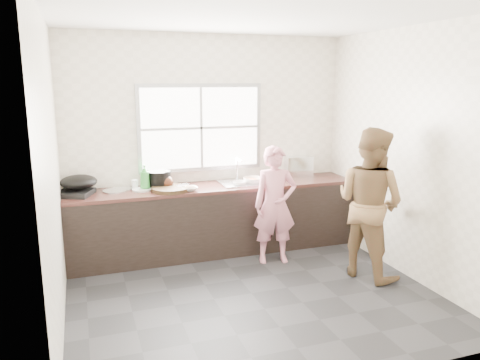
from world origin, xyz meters
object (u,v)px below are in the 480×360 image
object	(u,v)px
bottle_brown_short	(167,180)
cutting_board	(170,189)
bottle_green	(145,177)
burner	(75,193)
plate_food	(142,190)
pot_lid_right	(115,191)
black_pot	(159,179)
woman	(275,209)
glass_jar	(135,184)
bowl_mince	(190,189)
bowl_crabs	(253,181)
pot_lid_left	(122,189)
person_side	(369,203)
wok	(79,182)
bottle_brown_tall	(153,179)
dish_rack	(298,166)
bowl_held	(240,183)

from	to	relation	value
bottle_brown_short	cutting_board	bearing A→B (deg)	-84.96
bottle_green	burner	world-z (taller)	bottle_green
plate_food	pot_lid_right	size ratio (longest dim) A/B	0.80
black_pot	bottle_green	distance (m)	0.20
cutting_board	burner	world-z (taller)	burner
woman	glass_jar	xyz separation A→B (m)	(-1.53, 0.70, 0.26)
bottle_brown_short	bowl_mince	bearing A→B (deg)	-44.42
woman	glass_jar	world-z (taller)	woman
bowl_crabs	pot_lid_left	world-z (taller)	bowl_crabs
person_side	burner	xyz separation A→B (m)	(-3.04, 1.27, 0.06)
black_pot	plate_food	size ratio (longest dim) A/B	1.25
cutting_board	wok	size ratio (longest dim) A/B	1.07
black_pot	bottle_green	xyz separation A→B (m)	(-0.18, -0.06, 0.05)
black_pot	pot_lid_left	distance (m)	0.45
bowl_mince	plate_food	size ratio (longest dim) A/B	0.86
pot_lid_right	bowl_mince	bearing A→B (deg)	-17.11
burner	pot_lid_right	world-z (taller)	burner
wok	burner	bearing A→B (deg)	-123.51
pot_lid_left	pot_lid_right	xyz separation A→B (m)	(-0.09, -0.08, 0.00)
person_side	black_pot	xyz separation A→B (m)	(-2.06, 1.36, 0.13)
bowl_mince	pot_lid_left	size ratio (longest dim) A/B	0.75
bottle_brown_tall	dish_rack	distance (m)	1.97
cutting_board	bowl_crabs	distance (m)	1.07
bowl_held	bottle_brown_short	distance (m)	0.90
glass_jar	wok	world-z (taller)	wok
person_side	wok	xyz separation A→B (m)	(-2.99, 1.34, 0.17)
bowl_crabs	burner	distance (m)	2.13
wok	dish_rack	bearing A→B (deg)	2.74
bottle_brown_tall	glass_jar	distance (m)	0.25
burner	bottle_brown_tall	bearing A→B (deg)	12.83
burner	pot_lid_left	bearing A→B (deg)	14.89
woman	bowl_held	world-z (taller)	woman
person_side	dish_rack	world-z (taller)	person_side
bowl_crabs	black_pot	xyz separation A→B (m)	(-1.16, 0.16, 0.07)
cutting_board	pot_lid_right	size ratio (longest dim) A/B	1.59
black_pot	bottle_brown_tall	world-z (taller)	black_pot
bottle_brown_tall	pot_lid_right	xyz separation A→B (m)	(-0.47, -0.15, -0.08)
plate_food	bottle_green	size ratio (longest dim) A/B	0.74
pot_lid_left	burner	bearing A→B (deg)	-165.11
dish_rack	pot_lid_left	distance (m)	2.35
black_pot	bottle_brown_short	size ratio (longest dim) A/B	1.46
bowl_crabs	bottle_brown_tall	size ratio (longest dim) A/B	1.12
person_side	dish_rack	distance (m)	1.50
dish_rack	pot_lid_left	world-z (taller)	dish_rack
burner	pot_lid_left	distance (m)	0.55
plate_food	dish_rack	distance (m)	2.15
bowl_held	bowl_mince	bearing A→B (deg)	-173.51
person_side	bowl_held	distance (m)	1.59
glass_jar	bottle_brown_short	bearing A→B (deg)	-14.59
bowl_held	dish_rack	xyz separation A→B (m)	(0.95, 0.33, 0.10)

